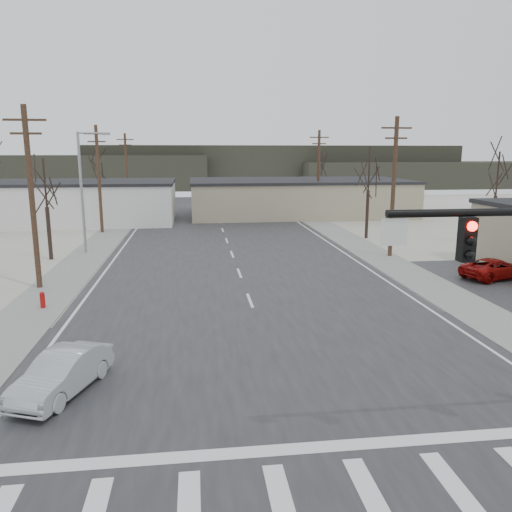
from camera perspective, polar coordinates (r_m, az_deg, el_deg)
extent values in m
plane|color=silver|center=(18.33, 2.15, -12.43)|extent=(140.00, 140.00, 0.00)
cube|color=#27272A|center=(32.49, -2.08, -1.58)|extent=(18.00, 110.00, 0.05)
cube|color=#27272A|center=(18.32, 2.15, -12.37)|extent=(90.00, 10.00, 0.04)
cube|color=gray|center=(38.08, -18.87, -0.22)|extent=(3.00, 90.00, 0.06)
cube|color=gray|center=(39.57, 12.74, 0.55)|extent=(3.00, 90.00, 0.06)
cube|color=black|center=(12.09, 22.95, 1.76)|extent=(0.32, 0.30, 1.00)
sphere|color=#FF0C05|center=(11.89, 23.48, 3.13)|extent=(0.22, 0.22, 0.22)
cube|color=silver|center=(11.30, 15.54, 2.66)|extent=(0.60, 0.04, 0.60)
cylinder|color=#A50C0C|center=(26.59, -23.19, -4.84)|extent=(0.24, 0.24, 0.70)
sphere|color=#A50C0C|center=(26.49, -23.26, -4.01)|extent=(0.24, 0.24, 0.24)
cube|color=silver|center=(58.29, -20.32, 5.69)|extent=(22.00, 12.00, 4.20)
cube|color=black|center=(58.13, -20.47, 7.89)|extent=(22.30, 12.30, 0.30)
cube|color=tan|center=(62.07, 4.81, 6.60)|extent=(26.00, 14.00, 4.00)
cube|color=black|center=(61.92, 4.84, 8.58)|extent=(26.30, 14.30, 0.30)
cylinder|color=#4E3524|center=(29.93, -24.24, 5.91)|extent=(0.30, 0.30, 10.00)
cube|color=#4E3524|center=(29.87, -24.93, 13.94)|extent=(2.20, 0.12, 0.12)
cube|color=#4E3524|center=(29.84, -24.81, 12.60)|extent=(1.60, 0.12, 0.12)
cylinder|color=#4E3524|center=(49.35, -17.50, 8.29)|extent=(0.30, 0.30, 10.00)
cube|color=#4E3524|center=(49.32, -17.81, 13.16)|extent=(2.20, 0.12, 0.12)
cube|color=#4E3524|center=(49.30, -17.76, 12.35)|extent=(1.60, 0.12, 0.12)
cylinder|color=#4E3524|center=(69.11, -14.57, 9.28)|extent=(0.30, 0.30, 10.00)
cube|color=#4E3524|center=(69.08, -14.75, 12.76)|extent=(2.20, 0.12, 0.12)
cube|color=#4E3524|center=(69.07, -14.72, 12.18)|extent=(1.60, 0.12, 0.12)
cylinder|color=#4E3524|center=(37.40, 15.43, 7.48)|extent=(0.30, 0.30, 10.00)
cube|color=#4E3524|center=(37.36, 15.78, 13.91)|extent=(2.20, 0.12, 0.12)
cube|color=#4E3524|center=(37.33, 15.72, 12.84)|extent=(1.60, 0.12, 0.12)
cylinder|color=#4E3524|center=(58.32, 7.14, 9.18)|extent=(0.30, 0.30, 10.00)
cube|color=#4E3524|center=(58.29, 7.24, 13.31)|extent=(2.20, 0.12, 0.12)
cube|color=#4E3524|center=(58.28, 7.22, 12.62)|extent=(1.60, 0.12, 0.12)
cylinder|color=gray|center=(39.49, -19.29, 6.72)|extent=(0.20, 0.20, 9.00)
cylinder|color=gray|center=(39.21, -18.27, 13.20)|extent=(2.00, 0.12, 0.12)
cube|color=gray|center=(39.03, -16.78, 13.23)|extent=(0.60, 0.25, 0.18)
cylinder|color=#2E201C|center=(38.33, -22.56, 2.39)|extent=(0.28, 0.28, 3.75)
cylinder|color=#2E201C|center=(37.99, -22.96, 7.41)|extent=(0.14, 0.14, 3.75)
cylinder|color=#2E201C|center=(45.47, 12.58, 4.66)|extent=(0.28, 0.28, 4.25)
cylinder|color=#2E201C|center=(45.17, 12.80, 9.47)|extent=(0.14, 0.14, 4.25)
cylinder|color=#2E201C|center=(63.73, -17.36, 6.47)|extent=(0.28, 0.28, 4.50)
cylinder|color=#2E201C|center=(63.52, -17.59, 10.11)|extent=(0.14, 0.14, 4.50)
cylinder|color=#2E201C|center=(70.97, 7.46, 7.18)|extent=(0.28, 0.28, 4.00)
cylinder|color=#2E201C|center=(70.78, 7.54, 10.09)|extent=(0.14, 0.14, 4.00)
cylinder|color=#2E201C|center=(46.09, 25.49, 3.73)|extent=(0.28, 0.28, 4.00)
cylinder|color=#2E201C|center=(45.80, 25.89, 8.19)|extent=(0.14, 0.14, 4.00)
cube|color=#333026|center=(113.27, -23.93, 8.71)|extent=(70.00, 18.00, 7.00)
cube|color=#333026|center=(113.93, 1.90, 10.21)|extent=(80.00, 18.00, 9.00)
cube|color=#333026|center=(118.94, 19.48, 8.78)|extent=(60.00, 18.00, 5.50)
imported|color=#A7ADB2|center=(17.21, -21.27, -12.36)|extent=(2.71, 4.24, 1.32)
imported|color=black|center=(60.21, -5.60, 5.21)|extent=(2.84, 4.97, 1.36)
imported|color=black|center=(76.76, -4.37, 6.59)|extent=(1.61, 3.73, 1.25)
imported|color=maroon|center=(33.40, 25.61, -1.30)|extent=(4.76, 3.27, 1.21)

